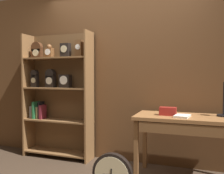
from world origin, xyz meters
TOP-DOWN VIEW (x-y plane):
  - back_wood_panel at (0.00, 1.30)m, footprint 4.80×0.05m
  - bookshelf at (-1.06, 1.12)m, footprint 1.11×0.31m
  - workbench at (0.90, 0.84)m, footprint 1.21×0.59m
  - toolbox_small at (0.69, 0.84)m, footprint 0.20×0.11m
  - open_repair_manual at (0.86, 0.76)m, footprint 0.19×0.24m

SIDE VIEW (x-z plane):
  - workbench at x=0.90m, z-range 0.29..1.08m
  - open_repair_manual at x=0.86m, z-range 0.79..0.81m
  - toolbox_small at x=0.69m, z-range 0.79..0.89m
  - bookshelf at x=-1.06m, z-range 0.05..1.98m
  - back_wood_panel at x=0.00m, z-range 0.00..2.60m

